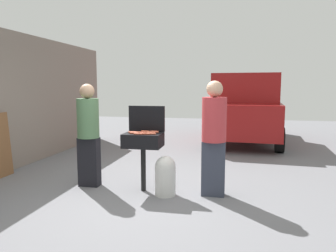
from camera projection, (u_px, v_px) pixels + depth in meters
The scene contains 24 objects.
ground_plane at pixel (138, 194), 5.03m from camera, with size 24.00×24.00×0.00m, color slate.
house_wall_side at pixel (8, 101), 6.45m from camera, with size 0.24×8.00×2.77m, color slate.
bbq_grill at pixel (143, 142), 5.10m from camera, with size 0.60×0.44×0.94m.
grill_lid_open at pixel (147, 119), 5.27m from camera, with size 0.60×0.05×0.42m, color black.
hot_dog_0 at pixel (148, 133), 5.02m from camera, with size 0.03×0.03×0.13m, color #C6593D.
hot_dog_1 at pixel (146, 134), 4.92m from camera, with size 0.03×0.03×0.13m, color #B74C33.
hot_dog_2 at pixel (138, 134), 4.93m from camera, with size 0.03×0.03×0.13m, color #C6593D.
hot_dog_3 at pixel (150, 132), 5.09m from camera, with size 0.03×0.03×0.13m, color #C6593D.
hot_dog_4 at pixel (154, 132), 5.11m from camera, with size 0.03×0.03×0.13m, color #C6593D.
hot_dog_5 at pixel (151, 133), 5.05m from camera, with size 0.03×0.03×0.13m, color #C6593D.
hot_dog_6 at pixel (146, 132), 5.17m from camera, with size 0.03×0.03×0.13m, color #C6593D.
hot_dog_7 at pixel (152, 134), 4.94m from camera, with size 0.03×0.03×0.13m, color #C6593D.
hot_dog_8 at pixel (145, 131), 5.21m from camera, with size 0.03×0.03×0.13m, color #AD4228.
hot_dog_9 at pixel (154, 131), 5.19m from camera, with size 0.03×0.03×0.13m, color #C6593D.
hot_dog_10 at pixel (140, 133), 5.04m from camera, with size 0.03×0.03×0.13m, color #AD4228.
hot_dog_11 at pixel (134, 133), 5.01m from camera, with size 0.03×0.03×0.13m, color #B74C33.
hot_dog_12 at pixel (132, 132), 5.13m from camera, with size 0.03×0.03×0.13m, color #AD4228.
hot_dog_13 at pixel (141, 133), 5.07m from camera, with size 0.03×0.03×0.13m, color #B74C33.
hot_dog_14 at pixel (133, 132), 5.10m from camera, with size 0.03×0.03×0.13m, color #C6593D.
hot_dog_15 at pixel (141, 132), 5.11m from camera, with size 0.03×0.03×0.13m, color #B74C33.
propane_tank at pixel (165, 175), 4.95m from camera, with size 0.32×0.32×0.62m.
person_left at pixel (88, 131), 5.35m from camera, with size 0.36×0.36×1.72m.
person_right at pixel (214, 134), 4.87m from camera, with size 0.37×0.37×1.76m.
parked_minivan at pixel (246, 108), 9.74m from camera, with size 2.26×4.51×2.02m.
Camera 1 is at (1.46, -4.66, 1.68)m, focal length 34.44 mm.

